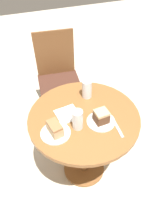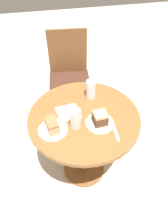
{
  "view_description": "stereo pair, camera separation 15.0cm",
  "coord_description": "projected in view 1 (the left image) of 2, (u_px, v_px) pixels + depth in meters",
  "views": [
    {
      "loc": [
        -0.36,
        -1.0,
        1.79
      ],
      "look_at": [
        0.0,
        0.0,
        0.74
      ],
      "focal_mm": 35.0,
      "sensor_mm": 36.0,
      "label": 1
    },
    {
      "loc": [
        -0.21,
        -1.04,
        1.79
      ],
      "look_at": [
        0.0,
        0.0,
        0.74
      ],
      "focal_mm": 35.0,
      "sensor_mm": 36.0,
      "label": 2
    }
  ],
  "objects": [
    {
      "name": "ground_plane",
      "position": [
        84.0,
        169.0,
        2.02
      ],
      "size": [
        8.0,
        8.0,
        0.0
      ],
      "primitive_type": "plane",
      "color": "beige"
    },
    {
      "name": "table",
      "position": [
        84.0,
        130.0,
        1.63
      ],
      "size": [
        0.79,
        0.79,
        0.7
      ],
      "color": "brown",
      "rests_on": "ground_plane"
    },
    {
      "name": "chair",
      "position": [
        59.0,
        78.0,
        2.21
      ],
      "size": [
        0.45,
        0.48,
        0.92
      ],
      "rotation": [
        0.0,
        0.0,
        -0.1
      ],
      "color": "brown",
      "rests_on": "ground_plane"
    },
    {
      "name": "plate_near",
      "position": [
        101.0,
        122.0,
        1.48
      ],
      "size": [
        0.19,
        0.19,
        0.01
      ],
      "color": "white",
      "rests_on": "table"
    },
    {
      "name": "plate_far",
      "position": [
        56.0,
        133.0,
        1.41
      ],
      "size": [
        0.19,
        0.19,
        0.01
      ],
      "color": "white",
      "rests_on": "table"
    },
    {
      "name": "cake_slice_near",
      "position": [
        101.0,
        116.0,
        1.45
      ],
      "size": [
        0.1,
        0.09,
        0.09
      ],
      "rotation": [
        0.0,
        0.0,
        3.23
      ],
      "color": "brown",
      "rests_on": "plate_near"
    },
    {
      "name": "cake_slice_far",
      "position": [
        55.0,
        128.0,
        1.38
      ],
      "size": [
        0.09,
        0.13,
        0.08
      ],
      "rotation": [
        0.0,
        0.0,
        0.22
      ],
      "color": "tan",
      "rests_on": "plate_far"
    },
    {
      "name": "glass_lemonade",
      "position": [
        87.0,
        90.0,
        1.63
      ],
      "size": [
        0.07,
        0.07,
        0.14
      ],
      "color": "beige",
      "rests_on": "table"
    },
    {
      "name": "glass_water",
      "position": [
        78.0,
        120.0,
        1.41
      ],
      "size": [
        0.07,
        0.07,
        0.14
      ],
      "color": "silver",
      "rests_on": "table"
    },
    {
      "name": "napkin_stack",
      "position": [
        68.0,
        114.0,
        1.53
      ],
      "size": [
        0.18,
        0.18,
        0.01
      ],
      "rotation": [
        0.0,
        0.0,
        0.15
      ],
      "color": "silver",
      "rests_on": "table"
    },
    {
      "name": "fork",
      "position": [
        118.0,
        128.0,
        1.44
      ],
      "size": [
        0.03,
        0.17,
        0.0
      ],
      "rotation": [
        0.0,
        0.0,
        1.52
      ],
      "color": "silver",
      "rests_on": "table"
    }
  ]
}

